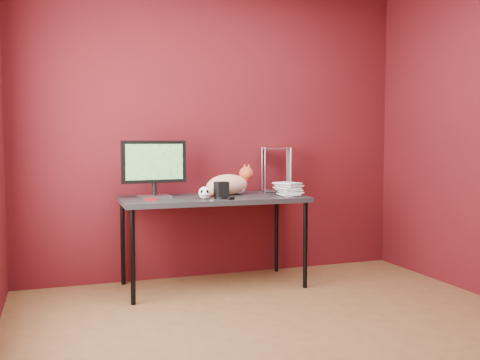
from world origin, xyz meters
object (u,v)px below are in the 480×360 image
object	(u,v)px
monitor	(154,166)
desk	(213,203)
book_stack	(281,121)
speaker	(221,191)
skull_mug	(205,193)
cat	(228,184)

from	to	relation	value
monitor	desk	bearing A→B (deg)	-15.80
desk	book_stack	bearing A→B (deg)	-14.38
speaker	skull_mug	bearing A→B (deg)	166.00
monitor	skull_mug	xyz separation A→B (m)	(0.35, -0.25, -0.21)
cat	book_stack	distance (m)	0.69
desk	book_stack	distance (m)	0.88
cat	skull_mug	xyz separation A→B (m)	(-0.27, -0.25, -0.04)
desk	skull_mug	xyz separation A→B (m)	(-0.12, -0.18, 0.10)
desk	cat	bearing A→B (deg)	24.13
skull_mug	book_stack	world-z (taller)	book_stack
skull_mug	book_stack	xyz separation A→B (m)	(0.66, 0.04, 0.57)
cat	speaker	distance (m)	0.29
monitor	skull_mug	distance (m)	0.48
cat	book_stack	xyz separation A→B (m)	(0.39, -0.21, 0.53)
cat	book_stack	bearing A→B (deg)	-42.27
cat	skull_mug	world-z (taller)	cat
desk	speaker	bearing A→B (deg)	-84.74
monitor	cat	size ratio (longest dim) A/B	1.02
monitor	book_stack	size ratio (longest dim) A/B	0.43
desk	speaker	xyz separation A→B (m)	(0.02, -0.19, 0.11)
monitor	cat	world-z (taller)	monitor
desk	cat	world-z (taller)	cat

